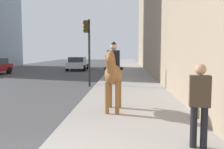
# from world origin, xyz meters

# --- Properties ---
(mounted_horse_near) EXTENTS (2.15, 0.64, 2.26)m
(mounted_horse_near) POSITION_xyz_m (4.90, -1.35, 1.37)
(mounted_horse_near) COLOR brown
(mounted_horse_near) RESTS_ON sidewalk_slab
(pedestrian_greeting) EXTENTS (0.32, 0.44, 1.70)m
(pedestrian_greeting) POSITION_xyz_m (1.83, -3.21, 1.10)
(pedestrian_greeting) COLOR black
(pedestrian_greeting) RESTS_ON sidewalk_slab
(car_near_lane) EXTENTS (4.02, 2.04, 1.44)m
(car_near_lane) POSITION_xyz_m (24.00, 3.38, 0.75)
(car_near_lane) COLOR #B7BABF
(car_near_lane) RESTS_ON ground
(traffic_light_near_curb) EXTENTS (0.20, 0.44, 3.89)m
(traffic_light_near_curb) POSITION_xyz_m (11.54, 0.45, 2.60)
(traffic_light_near_curb) COLOR black
(traffic_light_near_curb) RESTS_ON ground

